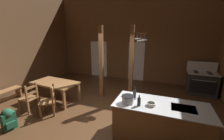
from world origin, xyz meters
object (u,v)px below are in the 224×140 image
at_px(stove_range, 201,83).
at_px(mixing_bowl_on_counter, 151,104).
at_px(dining_table, 55,84).
at_px(ladderback_chair_near_window, 30,98).
at_px(ladderback_chair_by_post, 49,101).
at_px(bottle_short_on_counter, 134,94).
at_px(stockpot_on_counter, 128,99).
at_px(bench_along_left_wall, 5,94).
at_px(backpack, 8,118).
at_px(kitchen_island, 160,122).
at_px(bottle_tall_on_counter, 139,102).

relative_size(stove_range, mixing_bowl_on_counter, 6.59).
height_order(dining_table, ladderback_chair_near_window, ladderback_chair_near_window).
relative_size(ladderback_chair_by_post, bottle_short_on_counter, 2.93).
bearing_deg(dining_table, ladderback_chair_by_post, -60.07).
xyz_separation_m(ladderback_chair_by_post, bottle_short_on_counter, (2.66, 0.14, 0.58)).
height_order(stove_range, stockpot_on_counter, stove_range).
bearing_deg(bench_along_left_wall, bottle_short_on_counter, 0.66).
distance_m(bench_along_left_wall, stockpot_on_counter, 4.81).
height_order(bench_along_left_wall, backpack, backpack).
bearing_deg(ladderback_chair_by_post, ladderback_chair_near_window, -175.52).
height_order(stove_range, mixing_bowl_on_counter, stove_range).
distance_m(kitchen_island, backpack, 3.93).
height_order(kitchen_island, bottle_short_on_counter, bottle_short_on_counter).
height_order(kitchen_island, ladderback_chair_near_window, ladderback_chair_near_window).
distance_m(stove_range, bottle_short_on_counter, 4.05).
distance_m(stove_range, backpack, 6.95).
bearing_deg(ladderback_chair_by_post, bottle_short_on_counter, 2.97).
relative_size(dining_table, bottle_tall_on_counter, 7.02).
xyz_separation_m(ladderback_chair_near_window, stockpot_on_counter, (3.31, -0.06, 0.54)).
height_order(ladderback_chair_near_window, stockpot_on_counter, stockpot_on_counter).
height_order(ladderback_chair_by_post, bottle_tall_on_counter, bottle_tall_on_counter).
height_order(kitchen_island, ladderback_chair_by_post, ladderback_chair_by_post).
distance_m(kitchen_island, bench_along_left_wall, 5.51).
relative_size(kitchen_island, bottle_short_on_counter, 6.70).
bearing_deg(stockpot_on_counter, bottle_short_on_counter, 67.50).
bearing_deg(ladderback_chair_by_post, mixing_bowl_on_counter, -1.29).
xyz_separation_m(ladderback_chair_by_post, bottle_tall_on_counter, (2.83, -0.17, 0.56)).
relative_size(stove_range, bench_along_left_wall, 1.14).
bearing_deg(stove_range, bottle_tall_on_counter, -118.36).
distance_m(kitchen_island, bottle_short_on_counter, 0.87).
distance_m(stove_range, bottle_tall_on_counter, 4.22).
height_order(stove_range, dining_table, stove_range).
height_order(dining_table, backpack, dining_table).
bearing_deg(bench_along_left_wall, bottle_tall_on_counter, -2.88).
relative_size(ladderback_chair_near_window, ladderback_chair_by_post, 1.00).
distance_m(ladderback_chair_by_post, mixing_bowl_on_counter, 3.13).
distance_m(kitchen_island, bottle_tall_on_counter, 0.77).
relative_size(kitchen_island, bench_along_left_wall, 1.87).
height_order(ladderback_chair_by_post, bottle_short_on_counter, bottle_short_on_counter).
bearing_deg(stove_range, bottle_short_on_counter, -122.59).
bearing_deg(ladderback_chair_by_post, dining_table, 119.93).
distance_m(ladderback_chair_near_window, mixing_bowl_on_counter, 3.88).
xyz_separation_m(dining_table, stockpot_on_counter, (3.05, -0.96, 0.35)).
height_order(stove_range, ladderback_chair_by_post, stove_range).
relative_size(dining_table, bottle_short_on_counter, 5.50).
height_order(dining_table, ladderback_chair_by_post, ladderback_chair_by_post).
bearing_deg(ladderback_chair_near_window, bench_along_left_wall, 174.38).
relative_size(ladderback_chair_near_window, bottle_short_on_counter, 2.93).
distance_m(stockpot_on_counter, bottle_tall_on_counter, 0.28).
xyz_separation_m(ladderback_chair_near_window, backpack, (0.28, -0.92, -0.14)).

